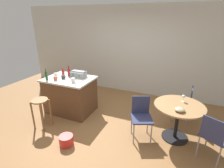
{
  "coord_description": "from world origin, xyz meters",
  "views": [
    {
      "loc": [
        1.44,
        -2.85,
        2.32
      ],
      "look_at": [
        -0.01,
        0.53,
        0.9
      ],
      "focal_mm": 27.73,
      "sensor_mm": 36.0,
      "label": 1
    }
  ],
  "objects_px": {
    "bottle_0": "(69,72)",
    "cup_3": "(73,80)",
    "dining_table": "(178,113)",
    "folding_chair_left": "(141,115)",
    "kitchen_island": "(70,95)",
    "toolbox": "(79,74)",
    "wine_glass": "(184,97)",
    "wooden_stool": "(41,107)",
    "cup_2": "(55,78)",
    "plastic_bucket": "(66,140)",
    "bottle_1": "(63,73)",
    "folding_chair_near": "(214,135)",
    "serving_bowl": "(180,109)",
    "bottle_2": "(46,76)",
    "cup_0": "(56,75)",
    "folding_chair_far": "(185,101)",
    "cup_1": "(63,77)"
  },
  "relations": [
    {
      "from": "bottle_1",
      "to": "cup_3",
      "type": "xyz_separation_m",
      "value": [
        0.53,
        -0.32,
        -0.02
      ]
    },
    {
      "from": "wooden_stool",
      "to": "bottle_0",
      "type": "distance_m",
      "value": 1.14
    },
    {
      "from": "dining_table",
      "to": "folding_chair_left",
      "type": "height_order",
      "value": "folding_chair_left"
    },
    {
      "from": "wooden_stool",
      "to": "cup_2",
      "type": "bearing_deg",
      "value": 95.08
    },
    {
      "from": "kitchen_island",
      "to": "toolbox",
      "type": "xyz_separation_m",
      "value": [
        0.17,
        0.18,
        0.53
      ]
    },
    {
      "from": "folding_chair_near",
      "to": "folding_chair_far",
      "type": "height_order",
      "value": "folding_chair_near"
    },
    {
      "from": "kitchen_island",
      "to": "folding_chair_near",
      "type": "xyz_separation_m",
      "value": [
        3.21,
        -0.49,
        0.06
      ]
    },
    {
      "from": "plastic_bucket",
      "to": "dining_table",
      "type": "bearing_deg",
      "value": 28.86
    },
    {
      "from": "bottle_2",
      "to": "serving_bowl",
      "type": "xyz_separation_m",
      "value": [
        3.04,
        -0.03,
        -0.23
      ]
    },
    {
      "from": "folding_chair_near",
      "to": "toolbox",
      "type": "relative_size",
      "value": 2.34
    },
    {
      "from": "wine_glass",
      "to": "bottle_0",
      "type": "bearing_deg",
      "value": 178.83
    },
    {
      "from": "folding_chair_left",
      "to": "plastic_bucket",
      "type": "relative_size",
      "value": 3.15
    },
    {
      "from": "wooden_stool",
      "to": "bottle_2",
      "type": "xyz_separation_m",
      "value": [
        -0.26,
        0.55,
        0.52
      ]
    },
    {
      "from": "dining_table",
      "to": "plastic_bucket",
      "type": "distance_m",
      "value": 2.24
    },
    {
      "from": "folding_chair_far",
      "to": "bottle_1",
      "type": "height_order",
      "value": "bottle_1"
    },
    {
      "from": "folding_chair_near",
      "to": "cup_0",
      "type": "distance_m",
      "value": 3.63
    },
    {
      "from": "folding_chair_near",
      "to": "bottle_1",
      "type": "xyz_separation_m",
      "value": [
        -3.47,
        0.61,
        0.47
      ]
    },
    {
      "from": "wooden_stool",
      "to": "bottle_1",
      "type": "height_order",
      "value": "bottle_1"
    },
    {
      "from": "kitchen_island",
      "to": "dining_table",
      "type": "height_order",
      "value": "kitchen_island"
    },
    {
      "from": "cup_0",
      "to": "cup_3",
      "type": "relative_size",
      "value": 0.87
    },
    {
      "from": "kitchen_island",
      "to": "serving_bowl",
      "type": "distance_m",
      "value": 2.67
    },
    {
      "from": "folding_chair_far",
      "to": "bottle_1",
      "type": "bearing_deg",
      "value": -169.64
    },
    {
      "from": "cup_3",
      "to": "toolbox",
      "type": "bearing_deg",
      "value": 104.54
    },
    {
      "from": "bottle_0",
      "to": "cup_3",
      "type": "bearing_deg",
      "value": -44.03
    },
    {
      "from": "bottle_0",
      "to": "serving_bowl",
      "type": "xyz_separation_m",
      "value": [
        2.73,
        -0.5,
        -0.22
      ]
    },
    {
      "from": "folding_chair_far",
      "to": "cup_2",
      "type": "xyz_separation_m",
      "value": [
        -2.93,
        -0.91,
        0.45
      ]
    },
    {
      "from": "folding_chair_left",
      "to": "wine_glass",
      "type": "relative_size",
      "value": 5.96
    },
    {
      "from": "folding_chair_left",
      "to": "plastic_bucket",
      "type": "distance_m",
      "value": 1.55
    },
    {
      "from": "bottle_2",
      "to": "cup_3",
      "type": "distance_m",
      "value": 0.69
    },
    {
      "from": "wooden_stool",
      "to": "folding_chair_near",
      "type": "relative_size",
      "value": 0.78
    },
    {
      "from": "bottle_0",
      "to": "wine_glass",
      "type": "xyz_separation_m",
      "value": [
        2.77,
        -0.06,
        -0.15
      ]
    },
    {
      "from": "folding_chair_left",
      "to": "dining_table",
      "type": "bearing_deg",
      "value": 18.29
    },
    {
      "from": "wooden_stool",
      "to": "cup_3",
      "type": "bearing_deg",
      "value": 57.24
    },
    {
      "from": "wooden_stool",
      "to": "folding_chair_left",
      "type": "height_order",
      "value": "folding_chair_left"
    },
    {
      "from": "cup_0",
      "to": "bottle_2",
      "type": "bearing_deg",
      "value": -97.89
    },
    {
      "from": "cup_0",
      "to": "cup_2",
      "type": "bearing_deg",
      "value": -51.84
    },
    {
      "from": "folding_chair_near",
      "to": "dining_table",
      "type": "bearing_deg",
      "value": 145.66
    },
    {
      "from": "kitchen_island",
      "to": "cup_2",
      "type": "xyz_separation_m",
      "value": [
        -0.21,
        -0.25,
        0.5
      ]
    },
    {
      "from": "dining_table",
      "to": "bottle_2",
      "type": "height_order",
      "value": "bottle_2"
    },
    {
      "from": "dining_table",
      "to": "serving_bowl",
      "type": "relative_size",
      "value": 5.29
    },
    {
      "from": "dining_table",
      "to": "serving_bowl",
      "type": "bearing_deg",
      "value": -87.06
    },
    {
      "from": "kitchen_island",
      "to": "dining_table",
      "type": "distance_m",
      "value": 2.62
    },
    {
      "from": "dining_table",
      "to": "folding_chair_near",
      "type": "height_order",
      "value": "folding_chair_near"
    },
    {
      "from": "folding_chair_near",
      "to": "folding_chair_far",
      "type": "xyz_separation_m",
      "value": [
        -0.48,
        1.16,
        -0.01
      ]
    },
    {
      "from": "cup_0",
      "to": "cup_1",
      "type": "bearing_deg",
      "value": -8.85
    },
    {
      "from": "dining_table",
      "to": "cup_1",
      "type": "distance_m",
      "value": 2.75
    },
    {
      "from": "cup_3",
      "to": "plastic_bucket",
      "type": "bearing_deg",
      "value": -65.89
    },
    {
      "from": "cup_3",
      "to": "serving_bowl",
      "type": "distance_m",
      "value": 2.37
    },
    {
      "from": "wooden_stool",
      "to": "cup_1",
      "type": "height_order",
      "value": "cup_1"
    },
    {
      "from": "bottle_0",
      "to": "bottle_1",
      "type": "xyz_separation_m",
      "value": [
        -0.16,
        -0.04,
        -0.02
      ]
    }
  ]
}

